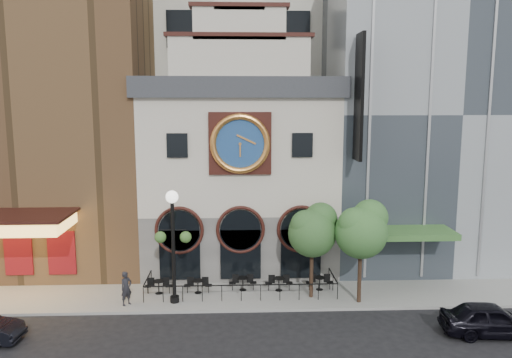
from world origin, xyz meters
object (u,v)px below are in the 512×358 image
at_px(car_right, 491,319).
at_px(tree_right, 362,228).
at_px(bistro_1, 198,285).
at_px(bistro_2, 243,282).
at_px(bistro_0, 159,286).
at_px(pedestrian, 126,288).
at_px(tree_left, 313,229).
at_px(bistro_3, 279,283).
at_px(lamppost, 173,234).
at_px(bistro_4, 320,282).

relative_size(car_right, tree_right, 0.82).
bearing_deg(bistro_1, bistro_2, 7.36).
xyz_separation_m(bistro_0, pedestrian, (-1.48, -1.51, 0.46)).
relative_size(bistro_0, tree_right, 0.28).
relative_size(bistro_2, car_right, 0.34).
bearing_deg(tree_left, car_right, -30.77).
bearing_deg(bistro_3, tree_left, -28.69).
distance_m(car_right, lamppost, 16.24).
distance_m(bistro_1, tree_left, 7.30).
relative_size(bistro_1, pedestrian, 0.85).
xyz_separation_m(bistro_4, tree_left, (-0.60, -0.99, 3.42)).
bearing_deg(bistro_0, lamppost, -50.02).
xyz_separation_m(bistro_0, bistro_1, (2.22, 0.00, 0.00)).
relative_size(bistro_4, lamppost, 0.26).
height_order(bistro_2, tree_right, tree_right).
distance_m(car_right, pedestrian, 18.32).
bearing_deg(bistro_4, bistro_2, 178.41).
bearing_deg(lamppost, pedestrian, -172.60).
xyz_separation_m(bistro_2, bistro_3, (2.07, -0.15, 0.00)).
height_order(bistro_0, bistro_3, same).
height_order(bistro_1, car_right, car_right).
bearing_deg(car_right, lamppost, 79.18).
relative_size(bistro_4, car_right, 0.34).
height_order(bistro_3, car_right, car_right).
relative_size(pedestrian, tree_right, 0.33).
xyz_separation_m(car_right, pedestrian, (-17.89, 3.92, 0.29)).
xyz_separation_m(bistro_2, lamppost, (-3.73, -1.58, 3.35)).
height_order(bistro_3, bistro_4, same).
bearing_deg(tree_left, bistro_2, 163.80).
bearing_deg(bistro_2, tree_right, -16.65).
height_order(bistro_2, lamppost, lamppost).
bearing_deg(tree_right, bistro_0, 172.00).
height_order(bistro_2, pedestrian, pedestrian).
distance_m(bistro_1, bistro_2, 2.58).
distance_m(bistro_2, lamppost, 5.26).
distance_m(bistro_1, tree_right, 9.74).
relative_size(bistro_2, bistro_4, 1.00).
bearing_deg(pedestrian, tree_right, -48.15).
bearing_deg(bistro_1, bistro_0, -179.93).
distance_m(bistro_1, pedestrian, 4.02).
relative_size(bistro_1, bistro_3, 1.00).
distance_m(bistro_3, bistro_4, 2.36).
height_order(bistro_0, pedestrian, pedestrian).
bearing_deg(pedestrian, bistro_3, -36.42).
relative_size(bistro_0, bistro_3, 1.00).
bearing_deg(bistro_2, tree_left, -16.20).
height_order(bistro_2, car_right, car_right).
bearing_deg(car_right, bistro_0, 76.10).
relative_size(bistro_0, bistro_4, 1.00).
bearing_deg(tree_left, pedestrian, -175.90).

